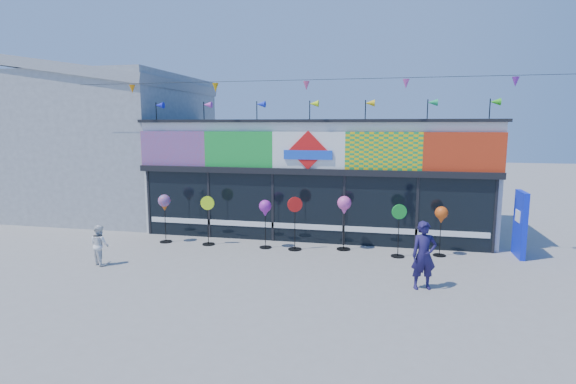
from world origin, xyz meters
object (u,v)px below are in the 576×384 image
(spinner_6, at_px, (441,216))
(spinner_4, at_px, (344,207))
(child, at_px, (100,245))
(blue_sign, at_px, (520,224))
(spinner_2, at_px, (265,210))
(spinner_3, at_px, (295,222))
(spinner_0, at_px, (164,204))
(adult_man, at_px, (424,255))
(spinner_5, at_px, (399,229))
(spinner_1, at_px, (208,219))

(spinner_6, bearing_deg, spinner_4, 178.75)
(child, bearing_deg, blue_sign, -136.23)
(spinner_2, bearing_deg, spinner_4, 7.52)
(spinner_3, bearing_deg, spinner_0, -179.73)
(spinner_0, relative_size, adult_man, 0.98)
(spinner_0, xyz_separation_m, spinner_3, (4.44, 0.02, -0.40))
(spinner_2, bearing_deg, spinner_0, -179.33)
(spinner_0, relative_size, spinner_3, 0.96)
(spinner_3, relative_size, adult_man, 1.02)
(blue_sign, height_order, adult_man, blue_sign)
(spinner_2, relative_size, adult_man, 0.95)
(spinner_3, xyz_separation_m, adult_man, (3.70, -2.69, -0.07))
(spinner_0, height_order, spinner_3, spinner_3)
(blue_sign, xyz_separation_m, child, (-11.76, -3.39, -0.42))
(spinner_4, distance_m, adult_man, 3.78)
(spinner_6, height_order, child, spinner_6)
(spinner_3, bearing_deg, spinner_5, -1.61)
(spinner_1, xyz_separation_m, spinner_3, (2.91, 0.01, 0.04))
(blue_sign, height_order, spinner_2, blue_sign)
(spinner_0, xyz_separation_m, spinner_4, (5.94, 0.37, 0.08))
(spinner_1, bearing_deg, spinner_6, 2.32)
(spinner_0, xyz_separation_m, spinner_5, (7.61, -0.07, -0.45))
(blue_sign, height_order, spinner_5, blue_sign)
(spinner_5, relative_size, adult_man, 0.97)
(spinner_0, height_order, spinner_2, spinner_0)
(spinner_0, bearing_deg, spinner_3, 0.27)
(spinner_1, relative_size, spinner_3, 0.96)
(spinner_1, xyz_separation_m, spinner_2, (1.94, 0.03, 0.39))
(spinner_1, bearing_deg, spinner_0, -179.74)
(blue_sign, distance_m, spinner_0, 11.16)
(spinner_6, bearing_deg, spinner_3, -176.33)
(spinner_5, height_order, adult_man, adult_man)
(spinner_1, xyz_separation_m, child, (-2.15, -2.66, -0.29))
(adult_man, bearing_deg, spinner_4, 110.50)
(spinner_1, distance_m, spinner_3, 2.91)
(blue_sign, xyz_separation_m, spinner_6, (-2.30, -0.43, 0.22))
(spinner_2, xyz_separation_m, spinner_3, (0.97, -0.02, -0.35))
(adult_man, bearing_deg, spinner_3, 128.63)
(spinner_2, xyz_separation_m, spinner_6, (5.37, 0.26, -0.04))
(blue_sign, relative_size, spinner_0, 1.22)
(spinner_2, height_order, spinner_3, spinner_3)
(spinner_2, distance_m, spinner_6, 5.38)
(spinner_2, relative_size, spinner_3, 0.92)
(blue_sign, height_order, spinner_6, blue_sign)
(spinner_1, height_order, adult_man, adult_man)
(spinner_6, relative_size, child, 1.33)
(spinner_5, distance_m, adult_man, 2.65)
(adult_man, bearing_deg, spinner_0, 146.52)
(blue_sign, xyz_separation_m, spinner_5, (-3.53, -0.80, -0.15))
(spinner_5, bearing_deg, adult_man, -78.57)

